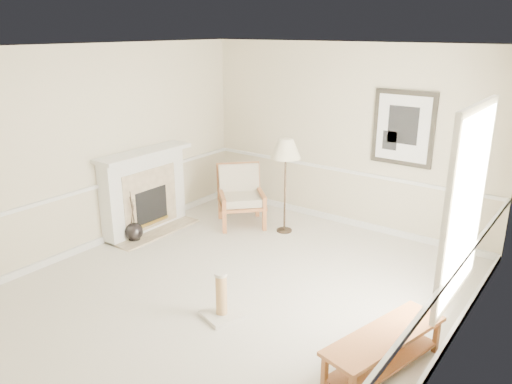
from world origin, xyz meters
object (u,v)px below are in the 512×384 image
(floor_vase, at_px, (134,232))
(bench, at_px, (384,346))
(scratching_post, at_px, (222,303))
(armchair, at_px, (240,192))
(floor_lamp, at_px, (286,151))

(floor_vase, relative_size, bench, 0.56)
(floor_vase, bearing_deg, bench, -8.10)
(bench, distance_m, scratching_post, 1.83)
(armchair, distance_m, floor_lamp, 1.14)
(floor_vase, relative_size, floor_lamp, 0.54)
(scratching_post, bearing_deg, floor_lamp, 107.72)
(floor_vase, relative_size, scratching_post, 1.45)
(armchair, distance_m, bench, 4.08)
(armchair, relative_size, floor_lamp, 0.71)
(scratching_post, bearing_deg, floor_vase, 161.43)
(floor_lamp, distance_m, bench, 3.63)
(armchair, xyz_separation_m, scratching_post, (1.61, -2.40, -0.35))
(floor_lamp, relative_size, scratching_post, 2.71)
(bench, xyz_separation_m, scratching_post, (-1.82, -0.21, -0.09))
(armchair, height_order, scratching_post, armchair)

